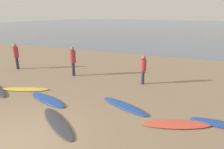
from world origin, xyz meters
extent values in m
cube|color=#8C7559|center=(0.00, 10.00, -0.10)|extent=(120.00, 120.00, 0.20)
cube|color=slate|center=(0.00, 64.24, 0.00)|extent=(140.00, 100.00, 0.01)
ellipsoid|color=yellow|center=(-3.02, 3.37, 0.03)|extent=(2.38, 1.33, 0.07)
ellipsoid|color=#1E479E|center=(-1.16, 2.83, 0.04)|extent=(2.42, 1.25, 0.08)
ellipsoid|color=#333338|center=(0.45, 1.48, 0.03)|extent=(2.42, 1.83, 0.06)
ellipsoid|color=#1E479E|center=(2.11, 3.58, 0.04)|extent=(2.37, 1.38, 0.08)
ellipsoid|color=#D84C38|center=(4.19, 2.99, 0.04)|extent=(2.36, 1.43, 0.08)
ellipsoid|color=#1E479E|center=(5.57, 3.59, 0.04)|extent=(1.96, 0.55, 0.08)
cylinder|color=#2D2D38|center=(-2.17, 6.30, 0.41)|extent=(0.19, 0.19, 0.82)
cylinder|color=#9E3338|center=(-2.17, 6.30, 1.17)|extent=(0.35, 0.35, 0.71)
sphere|color=#936B4C|center=(-2.17, 6.30, 1.64)|extent=(0.23, 0.23, 0.23)
cylinder|color=#2D2D38|center=(2.03, 6.54, 0.36)|extent=(0.17, 0.17, 0.72)
cylinder|color=#9E3338|center=(2.03, 6.54, 1.03)|extent=(0.31, 0.31, 0.63)
sphere|color=#936B4C|center=(2.03, 6.54, 1.45)|extent=(0.20, 0.20, 0.20)
cylinder|color=#2D2D38|center=(-6.50, 6.07, 0.40)|extent=(0.19, 0.19, 0.80)
cylinder|color=#9E3338|center=(-6.50, 6.07, 1.15)|extent=(0.35, 0.35, 0.69)
sphere|color=#936B4C|center=(-6.50, 6.07, 1.61)|extent=(0.23, 0.23, 0.23)
camera|label=1|loc=(4.60, -3.33, 3.61)|focal=32.14mm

